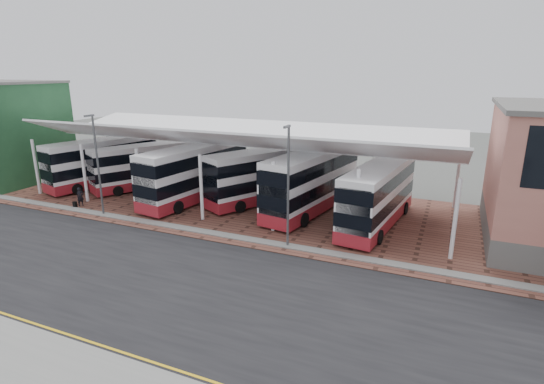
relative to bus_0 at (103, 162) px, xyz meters
The scene contains 18 objects.
ground 24.89m from the bus_0, 32.93° to the right, with size 140.00×140.00×0.00m, color #4D4F4B.
road 25.44m from the bus_0, 34.83° to the right, with size 120.00×14.00×0.02m, color black.
forecourt 22.92m from the bus_0, ahead, with size 72.00×16.00×0.06m, color brown.
north_kerb 22.14m from the bus_0, 19.27° to the right, with size 120.00×0.80×0.14m, color slate.
yellow_line_near 29.27m from the bus_0, 44.55° to the right, with size 120.00×0.12×0.01m, color gold.
yellow_line_far 29.06m from the bus_0, 44.13° to the right, with size 120.00×0.12×0.01m, color gold.
canopy 15.19m from the bus_0, ahead, with size 37.00×11.63×7.07m.
shop_green 9.93m from the bus_0, 164.84° to the right, with size 6.40×10.20×10.22m.
lamp_west 10.10m from the bus_0, 46.65° to the right, with size 0.16×0.90×8.07m.
lamp_east 23.99m from the bus_0, 17.52° to the right, with size 0.16×0.90×8.07m.
bus_0 is the anchor object (origin of this frame).
bus_1 4.78m from the bus_0, ahead, with size 7.08×10.25×4.28m.
bus_2 11.47m from the bus_0, ahead, with size 4.40×12.12×4.88m.
bus_3 17.34m from the bus_0, ahead, with size 7.51×11.08×4.61m.
bus_4 21.92m from the bus_0, ahead, with size 4.77×12.30×4.95m.
bus_5 27.51m from the bus_0, ahead, with size 3.87×11.37×4.59m.
pedestrian 7.21m from the bus_0, 61.63° to the right, with size 0.59×0.39×1.62m, color black.
suitcase 7.81m from the bus_0, 64.25° to the right, with size 0.31×0.22×0.53m, color black.
Camera 1 is at (11.43, -18.05, 11.33)m, focal length 28.00 mm.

